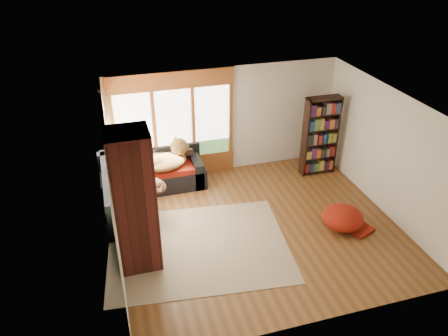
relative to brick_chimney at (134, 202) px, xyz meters
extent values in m
plane|color=brown|center=(2.40, 0.35, -1.30)|extent=(5.50, 5.50, 0.00)
plane|color=white|center=(2.40, 0.35, 1.30)|extent=(5.50, 5.50, 0.00)
cube|color=silver|center=(2.40, 2.85, 0.00)|extent=(5.50, 0.04, 2.60)
cube|color=silver|center=(2.40, -2.15, 0.00)|extent=(5.50, 0.04, 2.60)
cube|color=silver|center=(-0.35, 0.35, 0.00)|extent=(0.04, 5.00, 2.60)
cube|color=silver|center=(5.15, 0.35, 0.00)|extent=(0.04, 5.00, 2.60)
cube|color=#995527|center=(1.20, 2.82, 0.05)|extent=(2.82, 0.10, 1.90)
cube|color=white|center=(1.20, 2.82, 0.05)|extent=(2.54, 0.09, 1.62)
cube|color=#995527|center=(-0.32, 1.55, 0.05)|extent=(0.10, 2.62, 1.90)
cube|color=white|center=(-0.32, 1.55, 0.05)|extent=(0.09, 2.36, 1.62)
cube|color=#739251|center=(-0.29, 2.38, 0.45)|extent=(0.03, 0.72, 0.90)
cube|color=#471914|center=(0.00, 0.00, 0.00)|extent=(0.70, 0.70, 2.60)
cube|color=black|center=(0.75, 2.40, -1.09)|extent=(2.20, 0.90, 0.42)
cube|color=black|center=(0.75, 2.75, -0.69)|extent=(2.20, 0.20, 0.38)
cube|color=black|center=(1.75, 2.40, -1.00)|extent=(0.20, 0.90, 0.60)
cube|color=maroon|center=(0.65, 2.28, -0.82)|extent=(1.90, 0.66, 0.12)
cube|color=black|center=(0.10, 1.75, -1.09)|extent=(0.90, 2.20, 0.42)
cube|color=black|center=(-0.25, 1.75, -0.69)|extent=(0.20, 2.20, 0.38)
cube|color=black|center=(0.10, 0.75, -1.00)|extent=(0.90, 0.20, 0.60)
cube|color=maroon|center=(0.22, 1.40, -0.82)|extent=(0.66, 1.20, 0.12)
cube|color=maroon|center=(0.22, 2.35, -0.82)|extent=(0.66, 0.66, 0.12)
cube|color=beige|center=(1.09, 0.09, -1.29)|extent=(3.63, 2.93, 0.01)
cube|color=black|center=(4.94, 2.07, -0.33)|extent=(0.04, 0.28, 1.94)
cube|color=black|center=(4.14, 2.07, -0.33)|extent=(0.04, 0.28, 1.94)
cube|color=black|center=(4.54, 2.20, -0.33)|extent=(0.83, 0.02, 1.94)
cube|color=black|center=(4.54, 2.07, -1.24)|extent=(0.75, 0.26, 0.03)
cube|color=black|center=(4.54, 2.07, -0.87)|extent=(0.75, 0.26, 0.03)
cube|color=black|center=(4.54, 2.07, -0.50)|extent=(0.75, 0.26, 0.03)
cube|color=black|center=(4.54, 2.07, -0.13)|extent=(0.75, 0.26, 0.03)
cube|color=black|center=(4.54, 2.07, 0.23)|extent=(0.75, 0.26, 0.03)
cube|color=black|center=(4.54, 2.07, 0.60)|extent=(0.75, 0.26, 0.03)
cube|color=#726659|center=(4.54, 2.05, -0.33)|extent=(0.71, 0.20, 1.78)
ellipsoid|color=maroon|center=(4.02, -0.10, -1.06)|extent=(0.87, 0.87, 0.45)
ellipsoid|color=olive|center=(0.89, 2.26, -0.52)|extent=(1.11, 0.90, 0.32)
sphere|color=olive|center=(1.21, 2.37, -0.37)|extent=(0.49, 0.49, 0.39)
cone|color=olive|center=(1.15, 2.35, -0.21)|extent=(0.18, 0.18, 0.17)
ellipsoid|color=#3D2419|center=(0.46, 1.43, -0.59)|extent=(0.73, 0.82, 0.23)
sphere|color=#3D2419|center=(0.34, 1.65, -0.48)|extent=(0.38, 0.38, 0.28)
cone|color=#3D2419|center=(0.36, 1.61, -0.37)|extent=(0.14, 0.14, 0.12)
cube|color=#31201A|center=(1.45, 2.61, -0.50)|extent=(0.45, 0.12, 0.45)
cube|color=#31201A|center=(0.85, 2.61, -0.50)|extent=(0.45, 0.12, 0.45)
cube|color=#31201A|center=(-0.08, 2.15, -0.50)|extent=(0.45, 0.12, 0.45)
cube|color=#31201A|center=(-0.08, 1.05, -0.50)|extent=(0.45, 0.12, 0.45)
cube|color=maroon|center=(0.25, 2.61, -0.50)|extent=(0.42, 0.12, 0.42)
camera|label=1|loc=(-0.25, -6.26, 4.12)|focal=35.00mm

